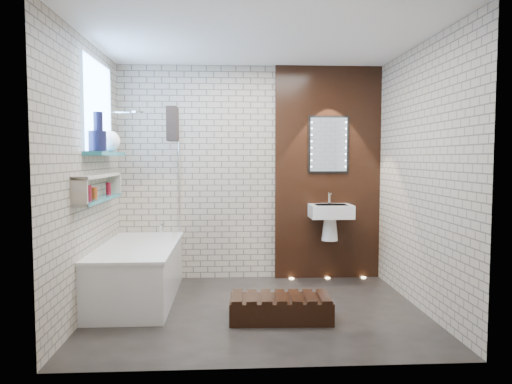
{
  "coord_description": "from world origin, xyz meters",
  "views": [
    {
      "loc": [
        -0.27,
        -4.61,
        1.49
      ],
      "look_at": [
        0.0,
        0.15,
        1.15
      ],
      "focal_mm": 33.88,
      "sensor_mm": 36.0,
      "label": 1
    }
  ],
  "objects": [
    {
      "name": "ground",
      "position": [
        0.0,
        0.0,
        0.0
      ],
      "size": [
        3.2,
        3.2,
        0.0
      ],
      "primitive_type": "plane",
      "color": "black",
      "rests_on": "ground"
    },
    {
      "name": "room_shell",
      "position": [
        0.0,
        0.0,
        1.3
      ],
      "size": [
        3.24,
        3.2,
        2.6
      ],
      "color": "#B2A48D",
      "rests_on": "ground"
    },
    {
      "name": "walnut_panel",
      "position": [
        0.95,
        1.27,
        1.3
      ],
      "size": [
        1.3,
        0.06,
        2.6
      ],
      "primitive_type": "cube",
      "color": "black",
      "rests_on": "ground"
    },
    {
      "name": "clerestory_window",
      "position": [
        -1.57,
        0.35,
        1.9
      ],
      "size": [
        0.18,
        1.0,
        0.94
      ],
      "color": "#7FADE0",
      "rests_on": "room_shell"
    },
    {
      "name": "display_niche",
      "position": [
        -1.53,
        0.15,
        1.2
      ],
      "size": [
        0.14,
        1.3,
        0.26
      ],
      "color": "teal",
      "rests_on": "room_shell"
    },
    {
      "name": "bathtub",
      "position": [
        -1.22,
        0.45,
        0.29
      ],
      "size": [
        0.79,
        1.74,
        0.7
      ],
      "color": "white",
      "rests_on": "ground"
    },
    {
      "name": "bath_screen",
      "position": [
        -0.87,
        0.89,
        1.28
      ],
      "size": [
        0.01,
        0.78,
        1.4
      ],
      "primitive_type": "cube",
      "color": "white",
      "rests_on": "bathtub"
    },
    {
      "name": "towel",
      "position": [
        -0.87,
        0.65,
        1.85
      ],
      "size": [
        0.11,
        0.28,
        0.36
      ],
      "primitive_type": "cube",
      "color": "black",
      "rests_on": "bath_screen"
    },
    {
      "name": "shower_head",
      "position": [
        -1.3,
        0.95,
        2.0
      ],
      "size": [
        0.18,
        0.18,
        0.02
      ],
      "primitive_type": "cylinder",
      "color": "silver",
      "rests_on": "room_shell"
    },
    {
      "name": "washbasin",
      "position": [
        0.95,
        1.07,
        0.79
      ],
      "size": [
        0.5,
        0.36,
        0.58
      ],
      "color": "white",
      "rests_on": "walnut_panel"
    },
    {
      "name": "led_mirror",
      "position": [
        0.95,
        1.23,
        1.65
      ],
      "size": [
        0.5,
        0.02,
        0.7
      ],
      "color": "black",
      "rests_on": "walnut_panel"
    },
    {
      "name": "walnut_step",
      "position": [
        0.2,
        -0.3,
        0.1
      ],
      "size": [
        0.94,
        0.45,
        0.21
      ],
      "primitive_type": "cube",
      "rotation": [
        0.0,
        0.0,
        -0.05
      ],
      "color": "black",
      "rests_on": "ground"
    },
    {
      "name": "niche_bottles",
      "position": [
        -1.53,
        0.04,
        1.17
      ],
      "size": [
        0.06,
        0.8,
        0.14
      ],
      "color": "#A84219",
      "rests_on": "display_niche"
    },
    {
      "name": "sill_vases",
      "position": [
        -1.5,
        0.28,
        1.67
      ],
      "size": [
        0.22,
        0.64,
        0.37
      ],
      "color": "white",
      "rests_on": "clerestory_window"
    },
    {
      "name": "floor_uplights",
      "position": [
        0.95,
        1.2,
        0.01
      ],
      "size": [
        0.96,
        0.06,
        0.01
      ],
      "color": "#FFD899",
      "rests_on": "ground"
    }
  ]
}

